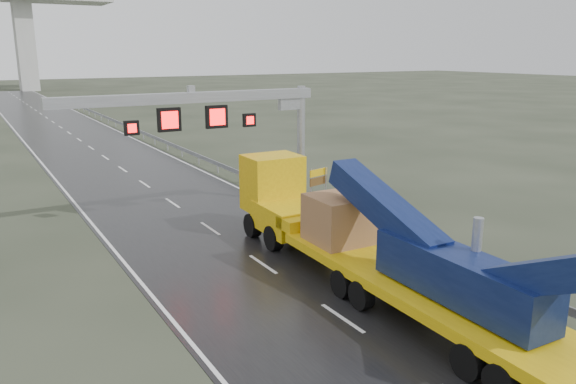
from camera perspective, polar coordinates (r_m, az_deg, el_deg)
ground at (r=17.77m, az=13.47°, el=-17.44°), size 400.00×400.00×0.00m
road at (r=52.63m, az=-18.07°, el=3.34°), size 11.00×200.00×0.02m
guardrail at (r=44.88m, az=-7.66°, el=3.06°), size 0.20×140.00×1.40m
sign_gantry at (r=31.66m, az=-6.11°, el=7.53°), size 14.90×1.20×7.42m
heavy_haul_truck at (r=22.88m, az=7.12°, el=-4.57°), size 3.58×21.02×4.92m
exit_sign_pair at (r=33.27m, az=3.11°, el=1.17°), size 1.43×0.44×2.52m
striped_barrier at (r=32.87m, az=1.61°, el=-1.12°), size 0.76×0.58×1.14m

